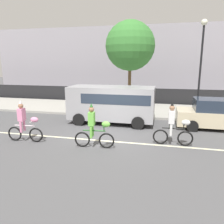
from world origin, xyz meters
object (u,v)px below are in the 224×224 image
Objects in this scene: parade_cyclist_zebra at (174,126)px; parked_van_grey at (113,102)px; parade_cyclist_pink at (25,124)px; street_lamp_post at (201,55)px; parade_cyclist_lime at (94,129)px; parked_car_beige at (215,115)px.

parade_cyclist_zebra is 4.55m from parked_van_grey.
parade_cyclist_zebra is (6.56, 1.05, 0.00)m from parade_cyclist_pink.
parade_cyclist_pink is at bearing -170.87° from parade_cyclist_zebra.
street_lamp_post reaches higher than parade_cyclist_pink.
parade_cyclist_lime reaches higher than parked_car_beige.
parade_cyclist_pink is at bearing 179.72° from parade_cyclist_lime.
parade_cyclist_lime is 0.38× the size of parked_van_grey.
parade_cyclist_zebra is 0.38× the size of parked_van_grey.
parked_van_grey is 5.73m from parked_car_beige.
parked_van_grey reaches higher than parked_car_beige.
parade_cyclist_pink and parade_cyclist_zebra have the same top height.
parade_cyclist_lime is 4.10m from parked_van_grey.
parked_van_grey is at bearing -179.17° from parked_car_beige.
parked_van_grey is at bearing 91.88° from parade_cyclist_lime.
parade_cyclist_lime is at bearing -88.12° from parked_van_grey.
street_lamp_post is (8.18, 5.88, 3.15)m from parade_cyclist_pink.
parade_cyclist_pink is 6.64m from parade_cyclist_zebra.
parade_cyclist_lime is 0.47× the size of parked_car_beige.
parked_car_beige is (2.32, 3.09, -0.06)m from parade_cyclist_zebra.
parade_cyclist_pink is 9.80m from parked_car_beige.
parked_car_beige is (8.88, 4.15, -0.06)m from parade_cyclist_pink.
parked_van_grey is at bearing 52.00° from parade_cyclist_pink.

